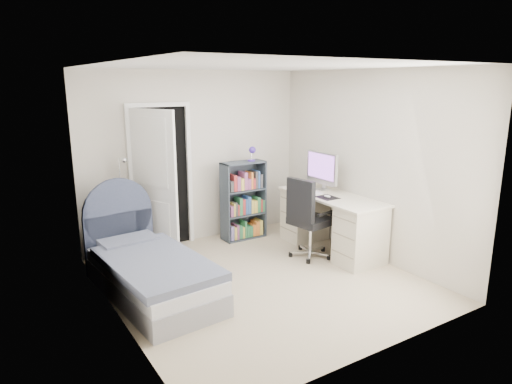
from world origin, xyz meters
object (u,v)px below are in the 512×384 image
bed (150,271)px  office_chair (307,215)px  desk (330,220)px  bookcase (244,203)px  floor_lamp (125,217)px  nightstand (101,237)px

bed → office_chair: size_ratio=1.80×
bed → desk: (2.62, -0.05, 0.17)m
bed → bookcase: bearing=29.6°
bed → desk: desk is taller
bookcase → floor_lamp: bearing=174.2°
floor_lamp → office_chair: bearing=-33.0°
bookcase → office_chair: bookcase is taller
bed → nightstand: size_ratio=3.76×
bookcase → desk: bearing=-55.8°
nightstand → office_chair: size_ratio=0.48×
bed → bookcase: (1.86, 1.06, 0.28)m
floor_lamp → nightstand: bearing=-178.0°
nightstand → bookcase: 2.10m
desk → office_chair: size_ratio=1.49×
desk → floor_lamp: bearing=152.9°
bed → office_chair: 2.18m
bed → nightstand: bearing=100.3°
floor_lamp → bookcase: bookcase is taller
floor_lamp → desk: floor_lamp is taller
floor_lamp → office_chair: (2.05, -1.33, 0.05)m
bookcase → bed: bearing=-150.4°
bed → nightstand: (-0.22, 1.22, 0.08)m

